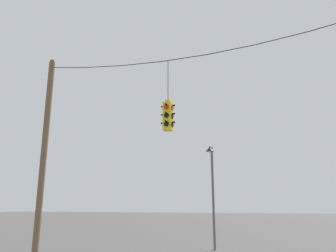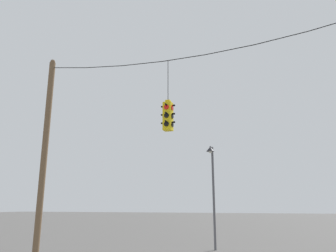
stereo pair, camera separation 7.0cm
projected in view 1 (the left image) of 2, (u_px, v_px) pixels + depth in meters
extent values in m
cylinder|color=brown|center=(44.00, 154.00, 14.60)|extent=(0.28, 0.28, 8.84)
sphere|color=brown|center=(52.00, 62.00, 15.67)|extent=(0.22, 0.22, 0.22)
cylinder|color=black|center=(68.00, 67.00, 15.25)|extent=(1.88, 0.03, 0.31)
cylinder|color=black|center=(103.00, 67.00, 14.59)|extent=(1.88, 0.03, 0.22)
cylinder|color=black|center=(142.00, 64.00, 13.94)|extent=(1.88, 0.03, 0.12)
cylinder|color=black|center=(184.00, 58.00, 13.32)|extent=(1.88, 0.03, 0.03)
cylinder|color=black|center=(230.00, 50.00, 12.72)|extent=(1.88, 0.03, 0.12)
cylinder|color=black|center=(281.00, 38.00, 12.14)|extent=(1.88, 0.03, 0.22)
cylinder|color=black|center=(336.00, 24.00, 11.59)|extent=(1.88, 0.03, 0.31)
cube|color=yellow|center=(168.00, 117.00, 12.97)|extent=(0.34, 0.34, 1.14)
cube|color=yellow|center=(168.00, 102.00, 13.12)|extent=(0.19, 0.19, 0.10)
cylinder|color=black|center=(168.00, 80.00, 13.34)|extent=(0.02, 0.02, 1.73)
cylinder|color=red|center=(166.00, 107.00, 12.88)|extent=(0.20, 0.03, 0.20)
cylinder|color=black|center=(166.00, 104.00, 12.86)|extent=(0.07, 0.12, 0.07)
cylinder|color=black|center=(166.00, 115.00, 12.80)|extent=(0.20, 0.03, 0.20)
cylinder|color=black|center=(166.00, 113.00, 12.78)|extent=(0.07, 0.12, 0.07)
cylinder|color=black|center=(166.00, 124.00, 12.72)|extent=(0.20, 0.03, 0.20)
cylinder|color=black|center=(166.00, 121.00, 12.70)|extent=(0.07, 0.12, 0.07)
cylinder|color=red|center=(170.00, 109.00, 13.22)|extent=(0.20, 0.03, 0.20)
cylinder|color=black|center=(170.00, 108.00, 13.28)|extent=(0.07, 0.12, 0.07)
cylinder|color=black|center=(170.00, 118.00, 13.14)|extent=(0.20, 0.03, 0.20)
cylinder|color=black|center=(170.00, 116.00, 13.20)|extent=(0.07, 0.12, 0.07)
cylinder|color=black|center=(170.00, 126.00, 13.06)|extent=(0.20, 0.03, 0.20)
cylinder|color=black|center=(170.00, 124.00, 13.12)|extent=(0.07, 0.12, 0.07)
cylinder|color=red|center=(164.00, 109.00, 13.11)|extent=(0.03, 0.20, 0.20)
cylinder|color=black|center=(163.00, 107.00, 13.15)|extent=(0.12, 0.07, 0.07)
cylinder|color=black|center=(164.00, 117.00, 13.03)|extent=(0.03, 0.20, 0.20)
cylinder|color=black|center=(163.00, 115.00, 13.07)|extent=(0.12, 0.07, 0.07)
cylinder|color=black|center=(164.00, 125.00, 12.95)|extent=(0.03, 0.20, 0.20)
cylinder|color=black|center=(163.00, 123.00, 12.98)|extent=(0.12, 0.07, 0.07)
cylinder|color=red|center=(172.00, 108.00, 12.99)|extent=(0.03, 0.20, 0.20)
cylinder|color=black|center=(173.00, 106.00, 13.00)|extent=(0.12, 0.07, 0.07)
cylinder|color=black|center=(172.00, 116.00, 12.91)|extent=(0.03, 0.20, 0.20)
cylinder|color=black|center=(173.00, 114.00, 12.92)|extent=(0.12, 0.07, 0.07)
cylinder|color=black|center=(172.00, 125.00, 12.83)|extent=(0.03, 0.20, 0.20)
cylinder|color=black|center=(174.00, 122.00, 12.83)|extent=(0.12, 0.07, 0.07)
cylinder|color=#515156|center=(213.00, 197.00, 17.15)|extent=(0.12, 0.12, 5.28)
cylinder|color=#515156|center=(211.00, 147.00, 17.55)|extent=(0.07, 0.47, 0.07)
cone|color=#232328|center=(210.00, 149.00, 17.31)|extent=(0.43, 0.43, 0.26)
sphere|color=silver|center=(210.00, 151.00, 17.28)|extent=(0.19, 0.19, 0.19)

